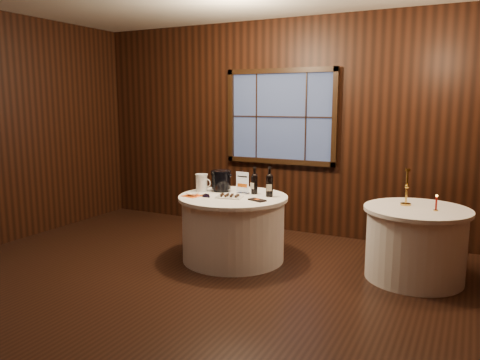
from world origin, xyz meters
The scene contains 16 objects.
ground centered at (0.00, 0.00, 0.00)m, with size 6.00×6.00×0.00m, color black.
back_wall centered at (0.00, 2.48, 1.54)m, with size 6.00×0.10×3.00m.
main_table centered at (0.00, 1.00, 0.39)m, with size 1.28×1.28×0.77m.
side_table centered at (2.00, 1.30, 0.39)m, with size 1.08×1.08×0.77m.
sign_stand centered at (0.04, 1.16, 0.86)m, with size 0.17×0.09×0.27m.
port_bottle_left centered at (0.17, 1.22, 0.91)m, with size 0.08×0.09×0.32m.
port_bottle_right centered at (0.39, 1.15, 0.92)m, with size 0.08×0.09×0.35m.
ice_bucket centered at (-0.27, 1.19, 0.91)m, with size 0.25×0.25×0.26m.
chocolate_plate centered at (0.01, 0.88, 0.79)m, with size 0.33×0.25×0.04m.
chocolate_box centered at (0.37, 0.88, 0.78)m, with size 0.20×0.10×0.02m, color black.
grape_bunch centered at (-0.24, 0.80, 0.79)m, with size 0.17×0.09×0.04m.
glass_pitcher centered at (-0.46, 1.06, 0.88)m, with size 0.20×0.15×0.22m.
orange_napkin centered at (-0.42, 0.78, 0.77)m, with size 0.21×0.21×0.00m, color #FF5F15.
cracker_bowl centered at (-0.42, 0.78, 0.79)m, with size 0.14×0.14×0.03m, color white.
brass_candlestick centered at (1.87, 1.38, 0.91)m, with size 0.11×0.11×0.39m.
red_candle centered at (2.18, 1.24, 0.84)m, with size 0.04×0.04×0.17m.
Camera 1 is at (2.48, -3.75, 1.85)m, focal length 35.00 mm.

